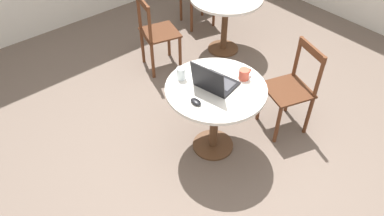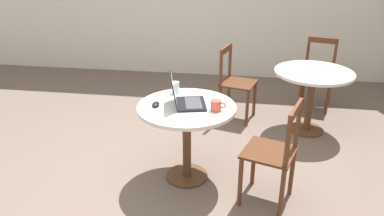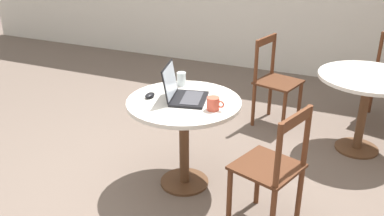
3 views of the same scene
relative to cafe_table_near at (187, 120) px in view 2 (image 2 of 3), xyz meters
name	(u,v)px [view 2 (image 2 of 3)]	position (x,y,z in m)	size (l,w,h in m)	color
ground_plane	(161,194)	(-0.18, -0.29, -0.57)	(16.00, 16.00, 0.00)	#66564C
cafe_table_near	(187,120)	(0.00, 0.00, 0.00)	(0.83, 0.83, 0.70)	#51331E
cafe_table_mid	(313,83)	(1.19, 1.11, 0.00)	(0.83, 0.83, 0.70)	#51331E
chair_near_right	(274,154)	(0.73, -0.24, -0.13)	(0.48, 0.48, 0.87)	#562D19
chair_mid_left	(235,83)	(0.36, 1.33, -0.13)	(0.47, 0.47, 0.87)	#562D19
chair_mid_back	(318,73)	(1.38, 1.85, -0.13)	(0.46, 0.46, 0.87)	#562D19
laptop	(185,99)	(-0.01, 0.01, 0.18)	(0.35, 0.36, 0.26)	black
mouse	(156,104)	(-0.25, -0.04, 0.15)	(0.06, 0.10, 0.03)	black
mug	(216,106)	(0.25, -0.07, 0.18)	(0.12, 0.09, 0.09)	#C64C38
drinking_glass	(175,88)	(-0.14, 0.27, 0.18)	(0.07, 0.07, 0.11)	silver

